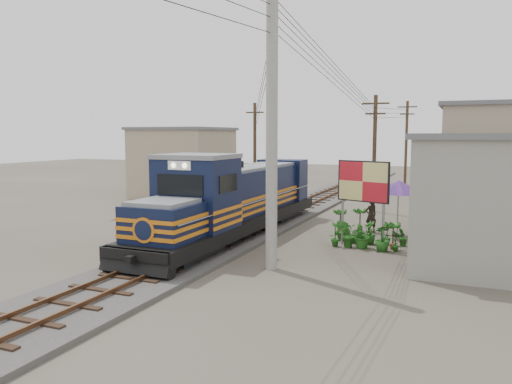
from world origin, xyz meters
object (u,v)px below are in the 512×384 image
at_px(billboard, 363,184).
at_px(market_umbrella, 399,187).
at_px(locomotive, 235,201).
at_px(vendor, 371,216).

distance_m(billboard, market_umbrella, 3.09).
height_order(locomotive, market_umbrella, locomotive).
height_order(locomotive, billboard, locomotive).
bearing_deg(vendor, locomotive, -11.21).
distance_m(locomotive, vendor, 6.58).
xyz_separation_m(locomotive, billboard, (5.75, 0.14, 1.00)).
bearing_deg(locomotive, billboard, 1.35).
bearing_deg(market_umbrella, vendor, 160.81).
distance_m(market_umbrella, vendor, 2.00).
distance_m(billboard, vendor, 3.81).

